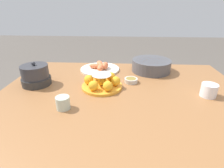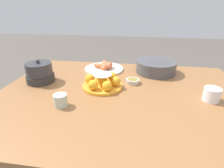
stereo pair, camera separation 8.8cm
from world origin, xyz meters
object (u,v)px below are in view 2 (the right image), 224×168
(sauce_bowl, at_px, (133,81))
(cake_plate, at_px, (103,82))
(cup_near, at_px, (61,100))
(cup_far, at_px, (212,94))
(seafood_platter, at_px, (104,67))
(warming_pot, at_px, (40,73))
(serving_bowl, at_px, (156,66))
(dining_table, at_px, (122,104))

(sauce_bowl, bearing_deg, cake_plate, -154.71)
(cup_near, distance_m, cup_far, 0.79)
(seafood_platter, bearing_deg, sauce_bowl, -43.76)
(seafood_platter, height_order, warming_pot, warming_pot)
(serving_bowl, xyz_separation_m, cup_near, (-0.51, -0.56, -0.02))
(sauce_bowl, height_order, cup_near, cup_near)
(seafood_platter, bearing_deg, cup_near, -101.97)
(cake_plate, relative_size, cup_near, 3.66)
(sauce_bowl, bearing_deg, cup_far, -20.94)
(cake_plate, relative_size, sauce_bowl, 2.89)
(cup_far, bearing_deg, sauce_bowl, 159.06)
(seafood_platter, bearing_deg, cake_plate, -80.88)
(serving_bowl, distance_m, sauce_bowl, 0.28)
(seafood_platter, xyz_separation_m, warming_pot, (-0.38, -0.29, 0.04))
(cup_far, bearing_deg, warming_pot, 174.53)
(dining_table, distance_m, serving_bowl, 0.45)
(cake_plate, bearing_deg, cup_far, -7.24)
(cake_plate, height_order, cup_far, cake_plate)
(serving_bowl, relative_size, warming_pot, 1.61)
(serving_bowl, bearing_deg, cake_plate, -138.08)
(dining_table, xyz_separation_m, cup_far, (0.48, -0.01, 0.11))
(dining_table, bearing_deg, seafood_platter, 115.31)
(cake_plate, bearing_deg, warming_pot, 177.07)
(dining_table, height_order, cup_far, cup_far)
(seafood_platter, distance_m, warming_pot, 0.47)
(serving_bowl, bearing_deg, warming_pot, -159.58)
(sauce_bowl, bearing_deg, cup_near, -136.14)
(cup_near, xyz_separation_m, warming_pot, (-0.26, 0.27, 0.03))
(dining_table, distance_m, warming_pot, 0.58)
(cake_plate, relative_size, seafood_platter, 0.83)
(warming_pot, bearing_deg, serving_bowl, 20.42)
(serving_bowl, bearing_deg, cup_near, -132.48)
(serving_bowl, bearing_deg, cup_far, -55.62)
(cake_plate, xyz_separation_m, cup_far, (0.61, -0.08, 0.00))
(dining_table, distance_m, sauce_bowl, 0.18)
(serving_bowl, xyz_separation_m, seafood_platter, (-0.39, -0.00, -0.03))
(seafood_platter, distance_m, cup_far, 0.76)
(cup_near, height_order, warming_pot, warming_pot)
(cup_near, bearing_deg, serving_bowl, 47.52)
(warming_pot, bearing_deg, dining_table, -8.99)
(serving_bowl, bearing_deg, dining_table, -120.08)
(cake_plate, bearing_deg, seafood_platter, 99.12)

